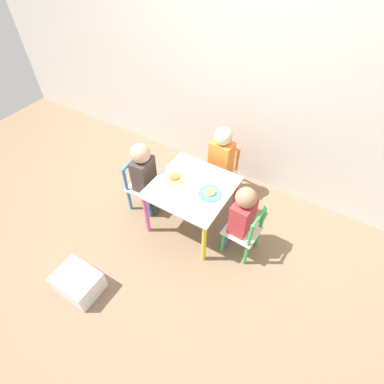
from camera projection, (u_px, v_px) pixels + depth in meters
name	position (u px, v px, depth m)	size (l,w,h in m)	color
ground_plane	(192.00, 222.00, 2.75)	(6.00, 6.00, 0.00)	#7F664C
house_wall	(249.00, 44.00, 2.30)	(6.00, 0.06, 2.60)	silver
kids_table	(192.00, 191.00, 2.46)	(0.63, 0.63, 0.47)	silver
chair_blue	(142.00, 186.00, 2.72)	(0.28, 0.28, 0.50)	silver
chair_green	(245.00, 232.00, 2.37)	(0.27, 0.27, 0.50)	silver
chair_orange	(222.00, 171.00, 2.86)	(0.27, 0.27, 0.50)	silver
child_left	(145.00, 172.00, 2.57)	(0.22, 0.21, 0.73)	#38383D
child_right	(240.00, 215.00, 2.27)	(0.22, 0.21, 0.70)	#4C608E
child_back	(220.00, 158.00, 2.68)	(0.21, 0.22, 0.76)	#7A6B5B
plate_left	(175.00, 178.00, 2.46)	(0.17, 0.17, 0.03)	#EADB66
plate_right	(210.00, 193.00, 2.34)	(0.19, 0.19, 0.03)	#4C9EE0
storage_bin	(78.00, 282.00, 2.24)	(0.32, 0.25, 0.18)	silver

